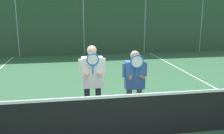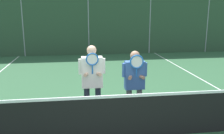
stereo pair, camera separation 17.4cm
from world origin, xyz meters
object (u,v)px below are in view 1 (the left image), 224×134
player_center_left (135,80)px  car_right_of_center (188,33)px  car_left_of_center (59,35)px  player_leftmost (92,78)px  car_center (129,35)px

player_center_left → car_right_of_center: player_center_left is taller
car_left_of_center → player_leftmost: bearing=-84.3°
car_left_of_center → car_right_of_center: (9.42, 0.18, -0.08)m
car_center → car_right_of_center: same height
car_right_of_center → player_center_left: bearing=-121.0°
player_center_left → car_left_of_center: car_left_of_center is taller
player_center_left → car_right_of_center: (7.27, 12.12, -0.16)m
player_leftmost → car_left_of_center: size_ratio=0.40×
car_left_of_center → car_right_of_center: car_left_of_center is taller
player_center_left → car_left_of_center: bearing=100.2°
player_leftmost → player_center_left: (0.97, -0.06, -0.07)m
car_center → car_right_of_center: (4.60, 0.53, -0.00)m
player_leftmost → player_center_left: player_leftmost is taller
car_center → car_right_of_center: bearing=6.6°
player_center_left → car_left_of_center: (-2.15, 11.93, -0.08)m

